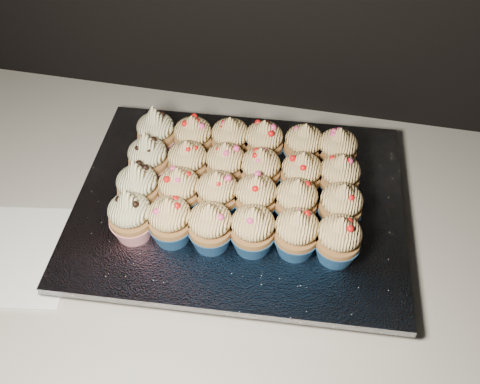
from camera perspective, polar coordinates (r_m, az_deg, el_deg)
The scene contains 29 objects.
cabinet at distance 1.26m, azimuth -7.18°, elevation -15.79°, with size 2.40×0.60×0.86m, color black.
worktop at distance 0.88m, azimuth -9.89°, elevation -2.54°, with size 2.44×0.64×0.04m, color beige.
napkin at distance 0.86m, azimuth -23.04°, elevation -6.17°, with size 0.18×0.18×0.00m, color white.
baking_tray at distance 0.84m, azimuth 0.00°, elevation -1.80°, with size 0.46×0.35×0.02m, color black.
foil_lining at distance 0.82m, azimuth 0.00°, elevation -1.03°, with size 0.50×0.39×0.01m, color silver.
cupcake_0 at distance 0.76m, azimuth -11.59°, elevation -2.52°, with size 0.06×0.06×0.10m.
cupcake_1 at distance 0.75m, azimuth -7.45°, elevation -3.05°, with size 0.06×0.06×0.08m.
cupcake_2 at distance 0.74m, azimuth -3.17°, elevation -3.70°, with size 0.06×0.06×0.08m.
cupcake_3 at distance 0.73m, azimuth 1.37°, elevation -4.04°, with size 0.06×0.06×0.08m.
cupcake_4 at distance 0.73m, azimuth 6.05°, elevation -4.37°, with size 0.06×0.06×0.08m.
cupcake_5 at distance 0.73m, azimuth 10.43°, elevation -4.99°, with size 0.06×0.06×0.08m.
cupcake_6 at distance 0.79m, azimuth -10.83°, elevation 0.50°, with size 0.06×0.06×0.10m.
cupcake_7 at distance 0.78m, azimuth -6.46°, elevation 0.15°, with size 0.06×0.06×0.08m.
cupcake_8 at distance 0.78m, azimuth -2.42°, elevation -0.23°, with size 0.06×0.06×0.08m.
cupcake_9 at distance 0.77m, azimuth 1.70°, elevation -0.65°, with size 0.06×0.06×0.08m.
cupcake_10 at distance 0.77m, azimuth 5.99°, elevation -1.04°, with size 0.06×0.06×0.08m.
cupcake_11 at distance 0.77m, azimuth 10.67°, elevation -1.53°, with size 0.06×0.06×0.08m.
cupcake_12 at distance 0.83m, azimuth -9.75°, elevation 3.53°, with size 0.06×0.06×0.10m.
cupcake_13 at distance 0.82m, azimuth -5.57°, elevation 3.07°, with size 0.06×0.06×0.08m.
cupcake_14 at distance 0.82m, azimuth -1.54°, elevation 2.86°, with size 0.06×0.06×0.08m.
cupcake_15 at distance 0.81m, azimuth 2.17°, elevation 2.30°, with size 0.06×0.06×0.08m.
cupcake_16 at distance 0.81m, azimuth 6.54°, elevation 1.83°, with size 0.06×0.06×0.08m.
cupcake_17 at distance 0.81m, azimuth 10.52°, elevation 1.56°, with size 0.06×0.06×0.08m.
cupcake_18 at distance 0.88m, azimuth -8.92°, elevation 6.27°, with size 0.06×0.06×0.10m.
cupcake_19 at distance 0.86m, azimuth -5.01°, elevation 5.71°, with size 0.06×0.06×0.08m.
cupcake_20 at distance 0.86m, azimuth -1.03°, elevation 5.58°, with size 0.06×0.06×0.08m.
cupcake_21 at distance 0.85m, azimuth 2.54°, elevation 5.25°, with size 0.06×0.06×0.08m.
cupcake_22 at distance 0.85m, azimuth 6.80°, elevation 4.86°, with size 0.06×0.06×0.08m.
cupcake_23 at distance 0.85m, azimuth 10.31°, elevation 4.36°, with size 0.06×0.06×0.08m.
Camera 1 is at (0.26, 1.19, 1.55)m, focal length 40.00 mm.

